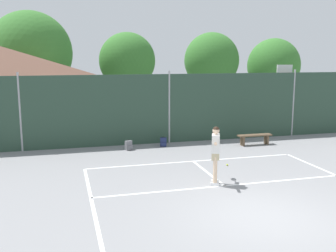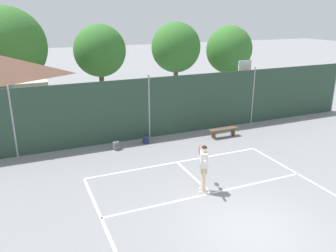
{
  "view_description": "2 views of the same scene",
  "coord_description": "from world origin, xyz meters",
  "px_view_note": "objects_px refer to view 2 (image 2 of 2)",
  "views": [
    {
      "loc": [
        -4.77,
        -8.38,
        3.97
      ],
      "look_at": [
        -0.63,
        6.87,
        1.18
      ],
      "focal_mm": 41.99,
      "sensor_mm": 36.0,
      "label": 1
    },
    {
      "loc": [
        -5.95,
        -7.36,
        6.4
      ],
      "look_at": [
        -0.31,
        5.8,
        1.65
      ],
      "focal_mm": 37.16,
      "sensor_mm": 36.0,
      "label": 2
    }
  ],
  "objects_px": {
    "tennis_ball": "(207,166)",
    "basketball_hoop": "(243,81)",
    "backpack_navy": "(146,140)",
    "backpack_grey": "(116,146)",
    "tennis_player": "(204,165)",
    "courtside_bench": "(224,131)"
  },
  "relations": [
    {
      "from": "basketball_hoop",
      "to": "courtside_bench",
      "type": "xyz_separation_m",
      "value": [
        -3.07,
        -2.83,
        -1.95
      ]
    },
    {
      "from": "basketball_hoop",
      "to": "backpack_navy",
      "type": "height_order",
      "value": "basketball_hoop"
    },
    {
      "from": "tennis_player",
      "to": "basketball_hoop",
      "type": "bearing_deg",
      "value": 47.66
    },
    {
      "from": "tennis_ball",
      "to": "courtside_bench",
      "type": "relative_size",
      "value": 0.04
    },
    {
      "from": "courtside_bench",
      "to": "backpack_grey",
      "type": "bearing_deg",
      "value": 174.83
    },
    {
      "from": "basketball_hoop",
      "to": "tennis_ball",
      "type": "bearing_deg",
      "value": -134.77
    },
    {
      "from": "backpack_grey",
      "to": "backpack_navy",
      "type": "relative_size",
      "value": 1.0
    },
    {
      "from": "backpack_grey",
      "to": "tennis_ball",
      "type": "bearing_deg",
      "value": -47.82
    },
    {
      "from": "tennis_ball",
      "to": "backpack_grey",
      "type": "bearing_deg",
      "value": 132.18
    },
    {
      "from": "backpack_navy",
      "to": "basketball_hoop",
      "type": "bearing_deg",
      "value": 15.99
    },
    {
      "from": "backpack_navy",
      "to": "tennis_ball",
      "type": "bearing_deg",
      "value": -67.93
    },
    {
      "from": "tennis_player",
      "to": "backpack_grey",
      "type": "relative_size",
      "value": 4.01
    },
    {
      "from": "tennis_player",
      "to": "backpack_grey",
      "type": "xyz_separation_m",
      "value": [
        -1.85,
        5.3,
        -0.92
      ]
    },
    {
      "from": "tennis_player",
      "to": "courtside_bench",
      "type": "height_order",
      "value": "tennis_player"
    },
    {
      "from": "backpack_grey",
      "to": "courtside_bench",
      "type": "distance_m",
      "value": 5.74
    },
    {
      "from": "courtside_bench",
      "to": "basketball_hoop",
      "type": "bearing_deg",
      "value": 42.61
    },
    {
      "from": "tennis_ball",
      "to": "backpack_grey",
      "type": "height_order",
      "value": "backpack_grey"
    },
    {
      "from": "tennis_ball",
      "to": "basketball_hoop",
      "type": "bearing_deg",
      "value": 45.23
    },
    {
      "from": "backpack_grey",
      "to": "backpack_navy",
      "type": "distance_m",
      "value": 1.63
    },
    {
      "from": "basketball_hoop",
      "to": "tennis_ball",
      "type": "relative_size",
      "value": 53.79
    },
    {
      "from": "backpack_grey",
      "to": "backpack_navy",
      "type": "height_order",
      "value": "same"
    },
    {
      "from": "backpack_navy",
      "to": "courtside_bench",
      "type": "height_order",
      "value": "courtside_bench"
    }
  ]
}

